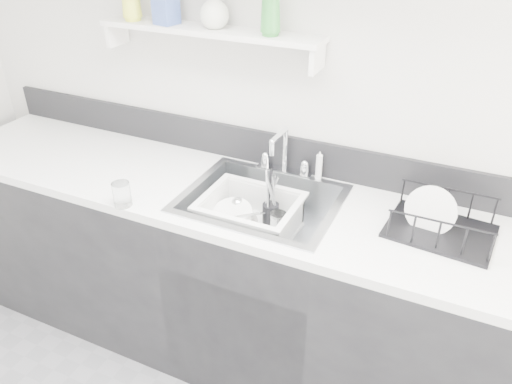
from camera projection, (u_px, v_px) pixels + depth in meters
The scene contains 18 objects.
room_shell at pixel (103, 69), 1.04m from camera, with size 3.50×3.00×2.60m.
counter_run at pixel (261, 284), 2.30m from camera, with size 3.20×0.62×0.92m.
backsplash at pixel (289, 153), 2.25m from camera, with size 3.20×0.02×0.16m, color black.
sink at pixel (261, 217), 2.11m from camera, with size 0.64×0.52×0.20m, color silver, non-canonical shape.
faucet at pixel (284, 161), 2.22m from camera, with size 0.26×0.18×0.23m.
side_sprayer at pixel (319, 166), 2.17m from camera, with size 0.03×0.03×0.14m, color white.
wall_shelf at pixel (208, 32), 2.07m from camera, with size 1.00×0.16×0.12m.
wash_tub at pixel (250, 216), 2.11m from camera, with size 0.40×0.33×0.16m, color white, non-canonical shape.
plate_stack at pixel (232, 221), 2.15m from camera, with size 0.24×0.23×0.09m.
utensil_cup at pixel (271, 211), 2.16m from camera, with size 0.07×0.07×0.24m.
ladle at pixel (247, 216), 2.16m from camera, with size 0.28×0.10×0.08m, color silver, non-canonical shape.
tumbler_in_tub at pixel (278, 223), 2.09m from camera, with size 0.07×0.07×0.10m, color white.
tumbler_counter at pixel (122, 194), 1.99m from camera, with size 0.07×0.07×0.10m, color white.
dish_rack at pixel (443, 218), 1.82m from camera, with size 0.38×0.28×0.13m, color black, non-canonical shape.
bowl_small at pixel (271, 240), 2.04m from camera, with size 0.11×0.11×0.03m, color white.
soap_bottle_b at pixel (165, 0), 2.06m from camera, with size 0.09×0.09×0.19m, color #3D57A1.
soap_bottle_c at pixel (214, 9), 2.01m from camera, with size 0.12×0.12×0.15m, color silver.
soap_bottle_d at pixel (271, 8), 1.89m from camera, with size 0.08×0.08×0.21m, color #308433.
Camera 1 is at (0.73, -0.41, 2.00)m, focal length 35.00 mm.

